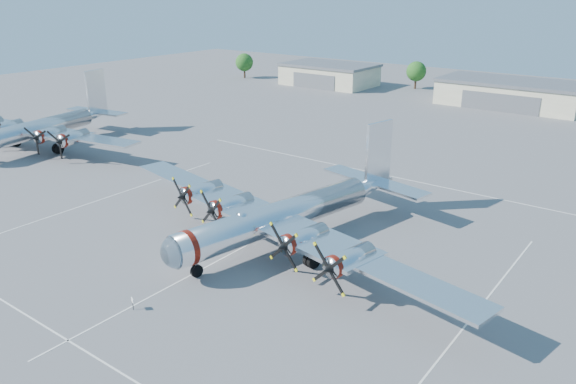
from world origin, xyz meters
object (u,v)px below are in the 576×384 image
Objects in this scene: hangar_west at (329,74)px; tree_far_west at (244,62)px; hangar_center at (510,93)px; main_bomber_b29 at (288,242)px; bomber_west at (46,147)px; info_placard at (133,302)px; tree_west at (416,71)px.

hangar_west is 25.36m from tree_far_west.
hangar_center is 81.50m from main_bomber_b29.
main_bomber_b29 is 51.50m from bomber_west.
tree_far_west reaches higher than bomber_west.
info_placard is (0.46, -98.55, -1.99)m from hangar_center.
bomber_west is at bearing -105.57° from tree_west.
hangar_center is 90.46m from bomber_west.
tree_far_west and tree_west have the same top height.
tree_far_west is (-25.00, -3.96, 1.51)m from hangar_west.
tree_west is 109.64m from info_placard.
tree_far_west is 1.00× the size of tree_west.
hangar_west reaches higher than bomber_west.
info_placard is at bearing -53.32° from tree_far_west.
tree_far_west reaches higher than info_placard.
info_placard is (70.46, -94.59, -3.50)m from tree_far_west.
bomber_west is at bearing -73.45° from tree_far_west.
hangar_west is at bearing 131.91° from main_bomber_b29.
tree_far_west is (-70.00, -3.96, 1.51)m from hangar_center.
hangar_west is 0.50× the size of main_bomber_b29.
tree_far_west is at bearing -170.99° from hangar_west.
tree_far_west is 6.48× the size of info_placard.
main_bomber_b29 is 44.19× the size of info_placard.
hangar_center reaches higher than bomber_west.
hangar_center is at bearing 113.26° from info_placard.
info_placard is at bearing -34.22° from bomber_west.
tree_far_west reaches higher than main_bomber_b29.
hangar_west is 108.55m from info_placard.
info_placard is at bearing -65.23° from hangar_west.
hangar_center reaches higher than info_placard.
hangar_west is at bearing 137.76° from info_placard.
tree_west reaches higher than hangar_west.
bomber_west is at bearing 178.57° from info_placard.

